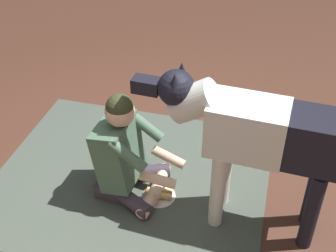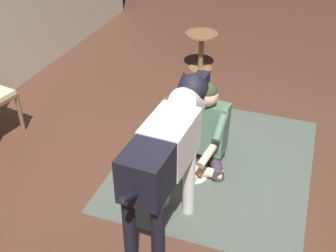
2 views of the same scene
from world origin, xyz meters
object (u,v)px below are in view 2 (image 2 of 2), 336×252
at_px(person_sitting_on_floor, 204,131).
at_px(large_dog, 167,149).
at_px(round_side_table, 201,48).
at_px(hot_dog_on_plate, 194,174).

relative_size(person_sitting_on_floor, large_dog, 0.57).
height_order(person_sitting_on_floor, large_dog, large_dog).
distance_m(person_sitting_on_floor, round_side_table, 2.08).
height_order(person_sitting_on_floor, hot_dog_on_plate, person_sitting_on_floor).
height_order(hot_dog_on_plate, round_side_table, round_side_table).
bearing_deg(large_dog, person_sitting_on_floor, -3.47).
xyz_separation_m(person_sitting_on_floor, hot_dog_on_plate, (-0.25, 0.02, -0.33)).
bearing_deg(round_side_table, person_sitting_on_floor, -163.68).
bearing_deg(person_sitting_on_floor, large_dog, 176.53).
xyz_separation_m(person_sitting_on_floor, large_dog, (-0.90, 0.05, 0.40)).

